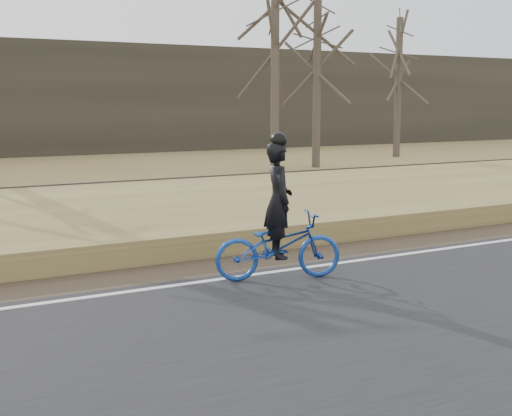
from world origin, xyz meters
TOP-DOWN VIEW (x-y plane):
  - ground at (0.00, 0.00)m, footprint 120.00×120.00m
  - road at (0.00, -2.50)m, footprint 120.00×6.00m
  - edge_line at (0.00, 0.20)m, footprint 120.00×0.12m
  - shoulder at (0.00, 1.20)m, footprint 120.00×1.60m
  - embankment at (0.00, 4.20)m, footprint 120.00×5.00m
  - ballast at (0.00, 8.00)m, footprint 120.00×3.00m
  - railroad at (0.00, 8.00)m, footprint 120.00×2.40m
  - treeline_backdrop at (0.00, 30.00)m, footprint 120.00×4.00m
  - cyclist at (-1.67, -0.21)m, footprint 2.13×1.26m
  - bare_tree_center at (7.91, 15.87)m, footprint 0.36×0.36m
  - bare_tree_right at (10.14, 16.09)m, footprint 0.36×0.36m
  - bare_tree_far_right at (17.09, 18.94)m, footprint 0.36×0.36m

SIDE VIEW (x-z plane):
  - ground at x=0.00m, z-range 0.00..0.00m
  - shoulder at x=0.00m, z-range 0.00..0.04m
  - road at x=0.00m, z-range 0.00..0.06m
  - edge_line at x=0.00m, z-range 0.06..0.07m
  - embankment at x=0.00m, z-range 0.00..0.44m
  - ballast at x=0.00m, z-range 0.00..0.45m
  - railroad at x=0.00m, z-range 0.38..0.67m
  - cyclist at x=-1.67m, z-range -0.37..1.94m
  - treeline_backdrop at x=0.00m, z-range 0.00..6.00m
  - bare_tree_far_right at x=17.09m, z-range 0.00..7.04m
  - bare_tree_right at x=10.14m, z-range 0.00..7.96m
  - bare_tree_center at x=7.91m, z-range 0.00..9.66m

